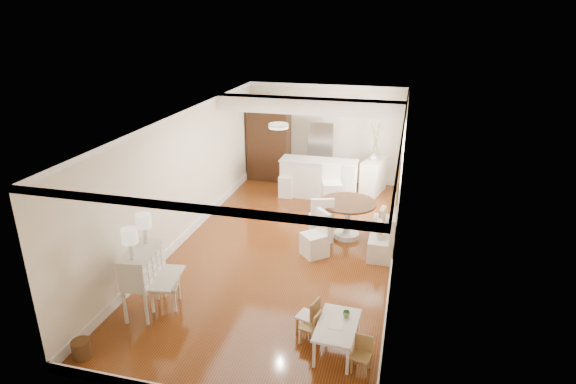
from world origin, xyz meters
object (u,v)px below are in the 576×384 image
at_px(wicker_basket, 81,349).
at_px(kids_chair_c, 361,355).
at_px(dining_table, 347,220).
at_px(gustavian_armchair, 165,285).
at_px(slip_chair_near, 315,234).
at_px(slip_chair_far, 321,217).
at_px(secretary_bureau, 143,281).
at_px(fridge, 333,154).
at_px(kids_table, 337,338).
at_px(breakfast_counter, 319,178).
at_px(kids_chair_b, 308,315).
at_px(bar_stool_left, 286,180).
at_px(bar_stool_right, 332,188).
at_px(kids_chair_a, 310,327).
at_px(pantry_cabinet, 269,141).
at_px(sideboard, 373,176).

distance_m(wicker_basket, kids_chair_c, 4.04).
bearing_deg(dining_table, gustavian_armchair, -127.56).
distance_m(wicker_basket, slip_chair_near, 4.73).
xyz_separation_m(slip_chair_near, slip_chair_far, (-0.02, 0.77, 0.04)).
distance_m(secretary_bureau, fridge, 7.24).
bearing_deg(kids_table, breakfast_counter, 103.53).
distance_m(kids_chair_c, slip_chair_near, 3.44).
bearing_deg(kids_chair_b, bar_stool_left, -145.83).
distance_m(kids_chair_b, dining_table, 3.51).
relative_size(kids_table, dining_table, 0.77).
bearing_deg(bar_stool_right, dining_table, -84.10).
bearing_deg(kids_chair_a, pantry_cabinet, -145.34).
bearing_deg(dining_table, breakfast_counter, 115.39).
distance_m(secretary_bureau, dining_table, 4.62).
distance_m(wicker_basket, breakfast_counter, 7.50).
bearing_deg(kids_chair_c, kids_chair_b, 154.02).
distance_m(secretary_bureau, kids_chair_a, 2.87).
height_order(gustavian_armchair, fridge, fridge).
xyz_separation_m(bar_stool_right, sideboard, (0.91, 1.46, -0.10)).
bearing_deg(slip_chair_near, dining_table, 109.75).
height_order(gustavian_armchair, kids_table, gustavian_armchair).
bearing_deg(slip_chair_far, kids_chair_b, 79.47).
bearing_deg(fridge, pantry_cabinet, 179.10).
xyz_separation_m(pantry_cabinet, sideboard, (3.10, -0.46, -0.67)).
height_order(gustavian_armchair, slip_chair_far, slip_chair_far).
bearing_deg(kids_chair_c, sideboard, 103.92).
bearing_deg(sideboard, bar_stool_left, -145.69).
height_order(dining_table, bar_stool_right, bar_stool_right).
xyz_separation_m(slip_chair_near, bar_stool_left, (-1.40, 3.09, -0.01)).
xyz_separation_m(breakfast_counter, sideboard, (1.40, 0.62, -0.03)).
bearing_deg(secretary_bureau, gustavian_armchair, 27.17).
distance_m(kids_chair_c, bar_stool_right, 5.80).
xyz_separation_m(kids_chair_a, bar_stool_left, (-1.89, 5.82, 0.19)).
bearing_deg(slip_chair_near, breakfast_counter, 147.19).
relative_size(kids_chair_a, dining_table, 0.44).
distance_m(wicker_basket, pantry_cabinet, 8.34).
relative_size(wicker_basket, kids_chair_b, 0.44).
bearing_deg(dining_table, kids_chair_c, -79.40).
xyz_separation_m(kids_chair_b, bar_stool_right, (-0.47, 4.96, 0.27)).
relative_size(dining_table, fridge, 0.69).
distance_m(gustavian_armchair, breakfast_counter, 5.90).
xyz_separation_m(dining_table, breakfast_counter, (-1.09, 2.30, 0.09)).
bearing_deg(kids_chair_c, kids_chair_a, 161.54).
distance_m(gustavian_armchair, kids_table, 3.04).
bearing_deg(secretary_bureau, fridge, 65.39).
relative_size(pantry_cabinet, fridge, 1.28).
xyz_separation_m(gustavian_armchair, bar_stool_right, (2.02, 4.86, 0.17)).
relative_size(wicker_basket, bar_stool_right, 0.23).
distance_m(slip_chair_near, breakfast_counter, 3.34).
bearing_deg(pantry_cabinet, dining_table, -50.43).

